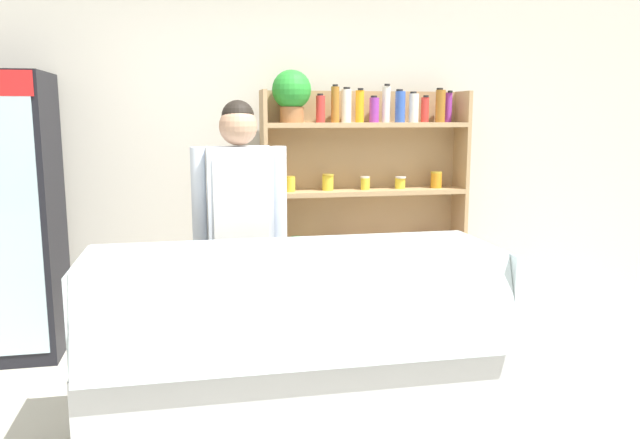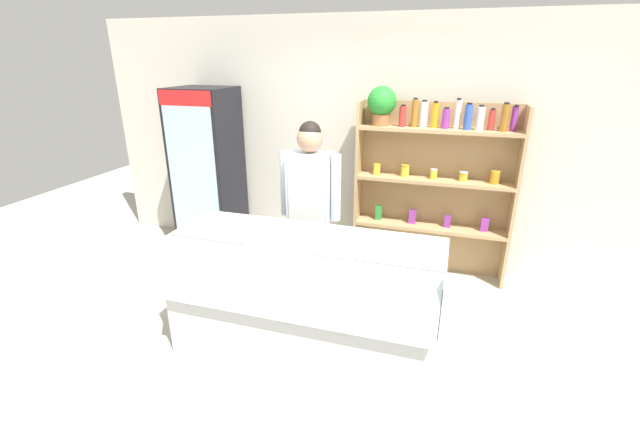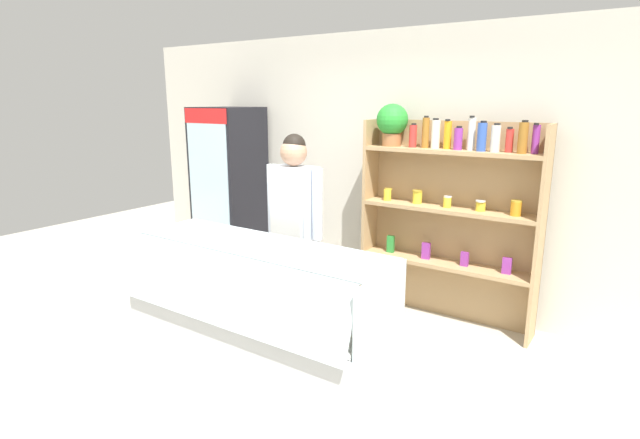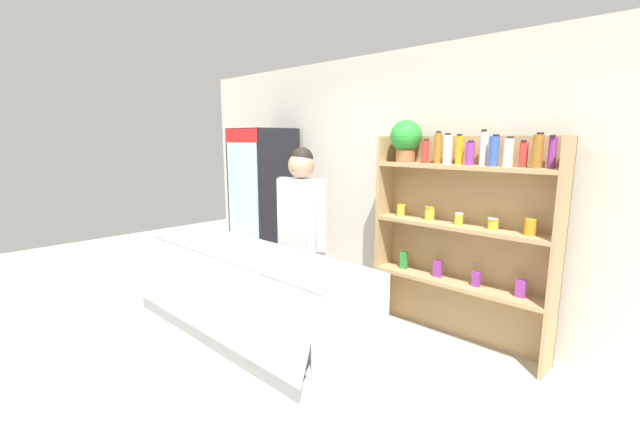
{
  "view_description": "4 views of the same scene",
  "coord_description": "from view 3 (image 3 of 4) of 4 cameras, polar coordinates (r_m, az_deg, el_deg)",
  "views": [
    {
      "loc": [
        -0.63,
        -2.99,
        1.67
      ],
      "look_at": [
        0.09,
        0.6,
        1.06
      ],
      "focal_mm": 35.0,
      "sensor_mm": 36.0,
      "label": 1
    },
    {
      "loc": [
        0.84,
        -2.74,
        2.29
      ],
      "look_at": [
        -0.23,
        0.65,
        0.92
      ],
      "focal_mm": 24.0,
      "sensor_mm": 36.0,
      "label": 2
    },
    {
      "loc": [
        2.19,
        -2.58,
        2.04
      ],
      "look_at": [
        0.14,
        0.43,
        1.16
      ],
      "focal_mm": 28.0,
      "sensor_mm": 36.0,
      "label": 3
    },
    {
      "loc": [
        2.36,
        -1.77,
        1.83
      ],
      "look_at": [
        -0.09,
        0.73,
        1.17
      ],
      "focal_mm": 24.0,
      "sensor_mm": 36.0,
      "label": 4
    }
  ],
  "objects": [
    {
      "name": "shop_clerk",
      "position": [
        4.34,
        -2.98,
        0.34
      ],
      "size": [
        0.58,
        0.25,
        1.76
      ],
      "color": "#4C4233",
      "rests_on": "ground"
    },
    {
      "name": "shelving_unit",
      "position": [
        4.68,
        13.73,
        2.42
      ],
      "size": [
        1.62,
        0.3,
        2.0
      ],
      "color": "tan",
      "rests_on": "ground"
    },
    {
      "name": "drinks_fridge",
      "position": [
        5.93,
        -10.31,
        3.04
      ],
      "size": [
        0.67,
        0.65,
        1.96
      ],
      "color": "black",
      "rests_on": "ground"
    },
    {
      "name": "deli_display_case",
      "position": [
        3.91,
        -7.16,
        -12.78
      ],
      "size": [
        2.08,
        0.79,
        1.01
      ],
      "color": "silver",
      "rests_on": "ground"
    },
    {
      "name": "ground_plane",
      "position": [
        3.95,
        -5.47,
        -17.59
      ],
      "size": [
        12.0,
        12.0,
        0.0
      ],
      "primitive_type": "plane",
      "color": "#B7B2A3"
    },
    {
      "name": "back_wall",
      "position": [
        5.14,
        8.73,
        5.71
      ],
      "size": [
        6.8,
        0.1,
        2.7
      ],
      "primitive_type": "cube",
      "color": "beige",
      "rests_on": "ground"
    }
  ]
}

